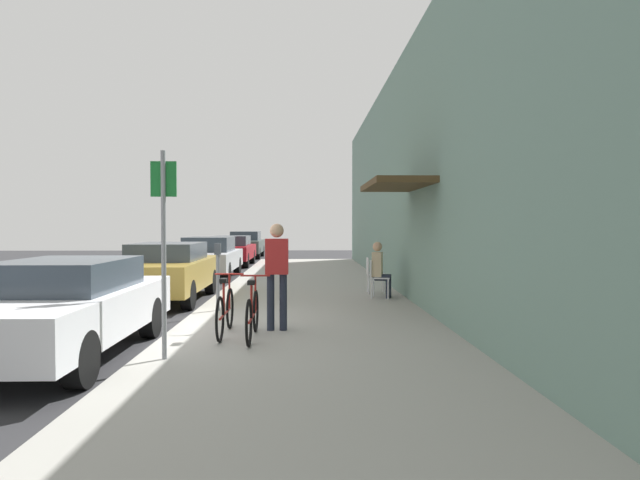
% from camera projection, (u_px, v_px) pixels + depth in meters
% --- Properties ---
extents(ground_plane, '(60.00, 60.00, 0.00)m').
position_uv_depth(ground_plane, '(175.00, 334.00, 9.05)').
color(ground_plane, '#2D2D30').
extents(sidewalk_slab, '(4.50, 32.00, 0.12)m').
position_uv_depth(sidewalk_slab, '(309.00, 311.00, 11.11)').
color(sidewalk_slab, '#9E9B93').
rests_on(sidewalk_slab, ground_plane).
extents(building_facade, '(1.40, 32.00, 5.94)m').
position_uv_depth(building_facade, '(427.00, 167.00, 11.10)').
color(building_facade, gray).
rests_on(building_facade, ground_plane).
extents(parked_car_0, '(1.80, 4.40, 1.32)m').
position_uv_depth(parked_car_0, '(63.00, 306.00, 7.36)').
color(parked_car_0, silver).
rests_on(parked_car_0, ground_plane).
extents(parked_car_1, '(1.80, 4.40, 1.37)m').
position_uv_depth(parked_car_1, '(167.00, 271.00, 12.91)').
color(parked_car_1, '#A58433').
rests_on(parked_car_1, ground_plane).
extents(parked_car_2, '(1.80, 4.40, 1.40)m').
position_uv_depth(parked_car_2, '(209.00, 257.00, 18.54)').
color(parked_car_2, '#B7B7BC').
rests_on(parked_car_2, ground_plane).
extents(parked_car_3, '(1.80, 4.40, 1.32)m').
position_uv_depth(parked_car_3, '(231.00, 250.00, 24.22)').
color(parked_car_3, maroon).
rests_on(parked_car_3, ground_plane).
extents(parked_car_4, '(1.80, 4.40, 1.45)m').
position_uv_depth(parked_car_4, '(246.00, 244.00, 30.08)').
color(parked_car_4, '#47514C').
rests_on(parked_car_4, ground_plane).
extents(parking_meter, '(0.12, 0.10, 1.32)m').
position_uv_depth(parking_meter, '(218.00, 272.00, 10.72)').
color(parking_meter, slate).
rests_on(parking_meter, sidewalk_slab).
extents(street_sign, '(0.32, 0.06, 2.60)m').
position_uv_depth(street_sign, '(164.00, 238.00, 6.81)').
color(street_sign, gray).
rests_on(street_sign, sidewalk_slab).
extents(bicycle_0, '(0.46, 1.71, 0.90)m').
position_uv_depth(bicycle_0, '(253.00, 314.00, 8.05)').
color(bicycle_0, black).
rests_on(bicycle_0, sidewalk_slab).
extents(bicycle_1, '(0.46, 1.71, 0.90)m').
position_uv_depth(bicycle_1, '(225.00, 311.00, 8.33)').
color(bicycle_1, black).
rests_on(bicycle_1, sidewalk_slab).
extents(cafe_chair_0, '(0.53, 0.53, 0.87)m').
position_uv_depth(cafe_chair_0, '(377.00, 276.00, 12.64)').
color(cafe_chair_0, silver).
rests_on(cafe_chair_0, sidewalk_slab).
extents(seated_patron_0, '(0.49, 0.44, 1.29)m').
position_uv_depth(seated_patron_0, '(380.00, 268.00, 12.63)').
color(seated_patron_0, '#232838').
rests_on(seated_patron_0, sidewalk_slab).
extents(cafe_chair_1, '(0.45, 0.45, 0.87)m').
position_uv_depth(cafe_chair_1, '(373.00, 273.00, 13.49)').
color(cafe_chair_1, silver).
rests_on(cafe_chair_1, sidewalk_slab).
extents(pedestrian_standing, '(0.36, 0.22, 1.70)m').
position_uv_depth(pedestrian_standing, '(277.00, 268.00, 8.68)').
color(pedestrian_standing, '#232838').
rests_on(pedestrian_standing, sidewalk_slab).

